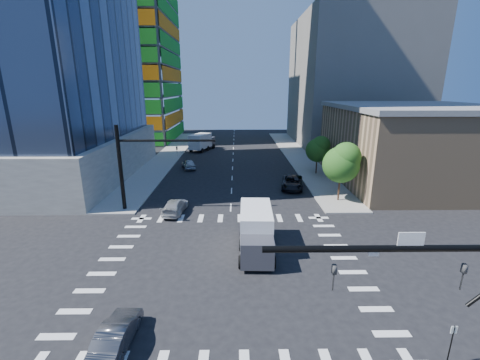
{
  "coord_description": "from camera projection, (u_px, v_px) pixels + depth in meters",
  "views": [
    {
      "loc": [
        0.65,
        -21.19,
        12.79
      ],
      "look_at": [
        0.98,
        8.0,
        4.34
      ],
      "focal_mm": 24.0,
      "sensor_mm": 36.0,
      "label": 1
    }
  ],
  "objects": [
    {
      "name": "car_nb_far",
      "position": [
        292.0,
        182.0,
        42.03
      ],
      "size": [
        3.61,
        6.1,
        1.59
      ],
      "primitive_type": "imported",
      "rotation": [
        0.0,
        0.0,
        -0.18
      ],
      "color": "black",
      "rests_on": "ground"
    },
    {
      "name": "signal_mast_nw",
      "position": [
        134.0,
        160.0,
        33.31
      ],
      "size": [
        10.2,
        0.4,
        9.0
      ],
      "color": "black",
      "rests_on": "sidewalk_nw"
    },
    {
      "name": "bg_building_ne",
      "position": [
        352.0,
        82.0,
        73.13
      ],
      "size": [
        24.0,
        30.0,
        28.0
      ],
      "primitive_type": "cube",
      "color": "slate",
      "rests_on": "ground"
    },
    {
      "name": "sidewalk_nw",
      "position": [
        169.0,
        155.0,
        62.17
      ],
      "size": [
        5.0,
        60.0,
        0.15
      ],
      "primitive_type": "cube",
      "color": "gray",
      "rests_on": "ground"
    },
    {
      "name": "commercial_building",
      "position": [
        414.0,
        144.0,
        43.83
      ],
      "size": [
        20.5,
        22.5,
        10.6
      ],
      "color": "tan",
      "rests_on": "ground"
    },
    {
      "name": "tree_north",
      "position": [
        319.0,
        149.0,
        47.82
      ],
      "size": [
        3.54,
        3.52,
        5.78
      ],
      "color": "#382316",
      "rests_on": "sidewalk_ne"
    },
    {
      "name": "tree_south",
      "position": [
        343.0,
        162.0,
        36.09
      ],
      "size": [
        4.16,
        4.16,
        6.82
      ],
      "color": "#382316",
      "rests_on": "sidewalk_ne"
    },
    {
      "name": "ground",
      "position": [
        228.0,
        266.0,
        23.91
      ],
      "size": [
        160.0,
        160.0,
        0.0
      ],
      "primitive_type": "plane",
      "color": "black",
      "rests_on": "ground"
    },
    {
      "name": "box_truck_far",
      "position": [
        203.0,
        143.0,
        67.42
      ],
      "size": [
        5.1,
        7.28,
        3.52
      ],
      "rotation": [
        0.0,
        0.0,
        2.77
      ],
      "color": "black",
      "rests_on": "ground"
    },
    {
      "name": "construction_building",
      "position": [
        118.0,
        36.0,
        76.24
      ],
      "size": [
        25.16,
        34.5,
        70.6
      ],
      "color": "slate",
      "rests_on": "ground"
    },
    {
      "name": "car_sb_mid",
      "position": [
        189.0,
        164.0,
        52.23
      ],
      "size": [
        3.07,
        4.75,
        1.51
      ],
      "primitive_type": "imported",
      "rotation": [
        0.0,
        0.0,
        3.46
      ],
      "color": "#A6A9AE",
      "rests_on": "ground"
    },
    {
      "name": "car_sb_near",
      "position": [
        175.0,
        206.0,
        33.85
      ],
      "size": [
        2.45,
        5.09,
        1.43
      ],
      "primitive_type": "imported",
      "rotation": [
        0.0,
        0.0,
        3.05
      ],
      "color": "#BABABA",
      "rests_on": "ground"
    },
    {
      "name": "box_truck_near",
      "position": [
        256.0,
        235.0,
        25.51
      ],
      "size": [
        2.91,
        6.46,
        3.35
      ],
      "rotation": [
        0.0,
        0.0,
        -0.03
      ],
      "color": "black",
      "rests_on": "ground"
    },
    {
      "name": "road_markings",
      "position": [
        228.0,
        266.0,
        23.91
      ],
      "size": [
        20.0,
        20.0,
        0.01
      ],
      "primitive_type": "cube",
      "color": "silver",
      "rests_on": "ground"
    },
    {
      "name": "car_sb_cross",
      "position": [
        117.0,
        334.0,
        16.35
      ],
      "size": [
        1.59,
        4.19,
        1.36
      ],
      "primitive_type": "imported",
      "rotation": [
        0.0,
        0.0,
        3.11
      ],
      "color": "#4B4B50",
      "rests_on": "ground"
    },
    {
      "name": "no_parking_sign",
      "position": [
        452.0,
        341.0,
        15.0
      ],
      "size": [
        0.3,
        0.06,
        2.2
      ],
      "color": "black",
      "rests_on": "ground"
    },
    {
      "name": "sidewalk_ne",
      "position": [
        297.0,
        155.0,
        62.44
      ],
      "size": [
        5.0,
        60.0,
        0.15
      ],
      "primitive_type": "cube",
      "color": "gray",
      "rests_on": "ground"
    }
  ]
}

